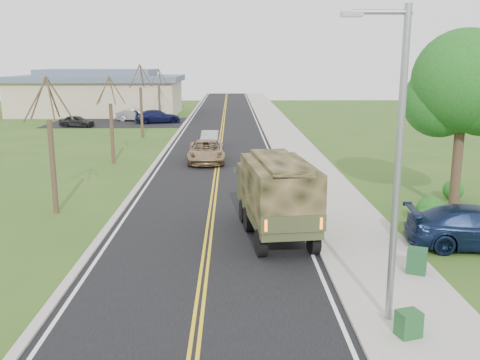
{
  "coord_description": "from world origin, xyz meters",
  "views": [
    {
      "loc": [
        0.9,
        -13.31,
        6.7
      ],
      "look_at": [
        1.26,
        8.61,
        1.8
      ],
      "focal_mm": 40.0,
      "sensor_mm": 36.0,
      "label": 1
    }
  ],
  "objects_px": {
    "utility_box_near": "(417,261)",
    "utility_box_far": "(409,324)",
    "pickup_navy": "(480,228)",
    "military_truck": "(276,191)",
    "suv_champagne": "(206,151)",
    "sedan_silver": "(210,139)"
  },
  "relations": [
    {
      "from": "utility_box_far",
      "to": "pickup_navy",
      "type": "bearing_deg",
      "value": 36.8
    },
    {
      "from": "pickup_navy",
      "to": "utility_box_near",
      "type": "relative_size",
      "value": 6.59
    },
    {
      "from": "military_truck",
      "to": "suv_champagne",
      "type": "bearing_deg",
      "value": 95.4
    },
    {
      "from": "suv_champagne",
      "to": "pickup_navy",
      "type": "relative_size",
      "value": 1.0
    },
    {
      "from": "military_truck",
      "to": "suv_champagne",
      "type": "relative_size",
      "value": 1.25
    },
    {
      "from": "suv_champagne",
      "to": "sedan_silver",
      "type": "xyz_separation_m",
      "value": [
        0.0,
        6.49,
        -0.1
      ]
    },
    {
      "from": "utility_box_near",
      "to": "utility_box_far",
      "type": "height_order",
      "value": "utility_box_near"
    },
    {
      "from": "sedan_silver",
      "to": "military_truck",
      "type": "bearing_deg",
      "value": -79.55
    },
    {
      "from": "utility_box_near",
      "to": "sedan_silver",
      "type": "bearing_deg",
      "value": 129.69
    },
    {
      "from": "sedan_silver",
      "to": "pickup_navy",
      "type": "relative_size",
      "value": 0.72
    },
    {
      "from": "military_truck",
      "to": "pickup_navy",
      "type": "bearing_deg",
      "value": -18.31
    },
    {
      "from": "sedan_silver",
      "to": "utility_box_near",
      "type": "height_order",
      "value": "sedan_silver"
    },
    {
      "from": "pickup_navy",
      "to": "utility_box_far",
      "type": "bearing_deg",
      "value": 149.54
    },
    {
      "from": "utility_box_near",
      "to": "utility_box_far",
      "type": "distance_m",
      "value": 4.28
    },
    {
      "from": "military_truck",
      "to": "sedan_silver",
      "type": "distance_m",
      "value": 22.45
    },
    {
      "from": "sedan_silver",
      "to": "pickup_navy",
      "type": "distance_m",
      "value": 25.98
    },
    {
      "from": "utility_box_near",
      "to": "utility_box_far",
      "type": "relative_size",
      "value": 1.23
    },
    {
      "from": "sedan_silver",
      "to": "utility_box_far",
      "type": "distance_m",
      "value": 30.77
    },
    {
      "from": "military_truck",
      "to": "pickup_navy",
      "type": "relative_size",
      "value": 1.24
    },
    {
      "from": "pickup_navy",
      "to": "utility_box_far",
      "type": "xyz_separation_m",
      "value": [
        -4.74,
        -6.53,
        -0.34
      ]
    },
    {
      "from": "military_truck",
      "to": "utility_box_near",
      "type": "xyz_separation_m",
      "value": [
        4.17,
        -4.03,
        -1.31
      ]
    },
    {
      "from": "military_truck",
      "to": "utility_box_near",
      "type": "bearing_deg",
      "value": -50.88
    }
  ]
}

